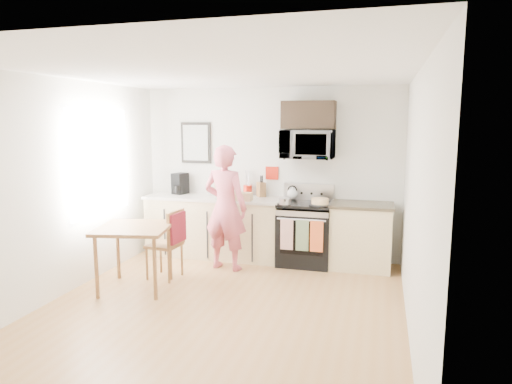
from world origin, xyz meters
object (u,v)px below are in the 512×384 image
(person, at_px, (225,208))
(chair, at_px, (172,235))
(cake, at_px, (320,202))
(range, at_px, (305,235))
(dining_table, at_px, (134,234))
(microwave, at_px, (308,144))

(person, relative_size, chair, 1.90)
(person, relative_size, cake, 5.99)
(range, relative_size, dining_table, 1.32)
(person, relative_size, dining_table, 2.01)
(person, distance_m, cake, 1.33)
(dining_table, height_order, chair, chair)
(microwave, relative_size, dining_table, 0.86)
(chair, height_order, cake, cake)
(person, xyz_separation_m, dining_table, (-0.84, -1.05, -0.18))
(person, bearing_deg, chair, 57.20)
(dining_table, xyz_separation_m, cake, (2.12, 1.40, 0.26))
(dining_table, relative_size, chair, 0.94)
(microwave, bearing_deg, dining_table, -138.34)
(microwave, distance_m, cake, 0.87)
(range, height_order, chair, range)
(range, height_order, dining_table, range)
(person, xyz_separation_m, chair, (-0.53, -0.60, -0.28))
(microwave, relative_size, chair, 0.81)
(person, xyz_separation_m, cake, (1.28, 0.35, 0.08))
(person, distance_m, dining_table, 1.35)
(range, distance_m, cake, 0.61)
(range, bearing_deg, dining_table, -140.16)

